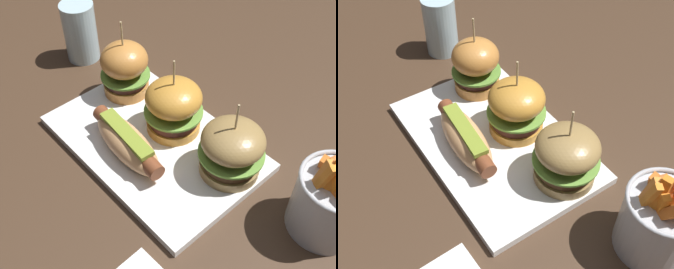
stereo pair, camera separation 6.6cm
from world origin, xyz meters
TOP-DOWN VIEW (x-y plane):
  - ground_plane at (0.00, 0.00)m, footprint 3.00×3.00m
  - platter_main at (0.00, 0.00)m, footprint 0.35×0.23m
  - hot_dog at (-0.01, -0.05)m, footprint 0.17×0.07m
  - slider_left at (-0.13, 0.04)m, footprint 0.09×0.09m
  - slider_center at (-0.00, 0.04)m, footprint 0.10×0.10m
  - slider_right at (0.13, 0.05)m, footprint 0.10×0.10m
  - fries_bucket at (0.28, 0.08)m, footprint 0.11×0.11m
  - water_glass at (-0.29, 0.06)m, footprint 0.07×0.07m

SIDE VIEW (x-z plane):
  - ground_plane at x=0.00m, z-range 0.00..0.00m
  - platter_main at x=0.00m, z-range 0.00..0.01m
  - hot_dog at x=-0.01m, z-range 0.02..0.06m
  - fries_bucket at x=0.28m, z-range -0.02..0.13m
  - water_glass at x=-0.29m, z-range 0.00..0.12m
  - slider_right at x=0.13m, z-range -0.01..0.13m
  - slider_center at x=0.00m, z-range -0.01..0.13m
  - slider_left at x=-0.13m, z-range -0.01..0.14m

